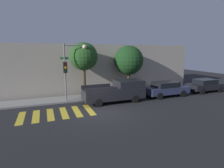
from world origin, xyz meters
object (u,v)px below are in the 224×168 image
object	(u,v)px
sedan_middle	(205,85)
tree_near_corner	(84,57)
tree_midblock	(129,61)
traffic_light_pole	(70,64)
sedan_near_corner	(166,89)
pickup_truck	(117,91)

from	to	relation	value
sedan_middle	tree_near_corner	size ratio (longest dim) A/B	0.81
sedan_middle	tree_midblock	distance (m)	8.95
sedan_middle	traffic_light_pole	bearing A→B (deg)	174.91
traffic_light_pole	sedan_near_corner	distance (m)	9.43
traffic_light_pole	tree_near_corner	bearing A→B (deg)	37.66
sedan_near_corner	tree_near_corner	world-z (taller)	tree_near_corner
sedan_near_corner	sedan_middle	bearing A→B (deg)	0.00
sedan_middle	tree_midblock	bearing A→B (deg)	163.89
tree_midblock	sedan_middle	bearing A→B (deg)	-16.11
pickup_truck	tree_midblock	distance (m)	4.15
sedan_middle	tree_near_corner	xyz separation A→B (m)	(-12.81, 2.37, 3.12)
traffic_light_pole	sedan_near_corner	bearing A→B (deg)	-8.03
pickup_truck	sedan_middle	world-z (taller)	pickup_truck
pickup_truck	sedan_near_corner	xyz separation A→B (m)	(5.25, -0.00, -0.16)
pickup_truck	tree_midblock	size ratio (longest dim) A/B	1.07
pickup_truck	sedan_middle	bearing A→B (deg)	-0.00
pickup_truck	tree_near_corner	size ratio (longest dim) A/B	1.02
sedan_middle	tree_midblock	size ratio (longest dim) A/B	0.85
traffic_light_pole	sedan_near_corner	world-z (taller)	traffic_light_pole
sedan_near_corner	sedan_middle	size ratio (longest dim) A/B	1.04
sedan_near_corner	tree_midblock	bearing A→B (deg)	141.23
sedan_middle	tree_near_corner	world-z (taller)	tree_near_corner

